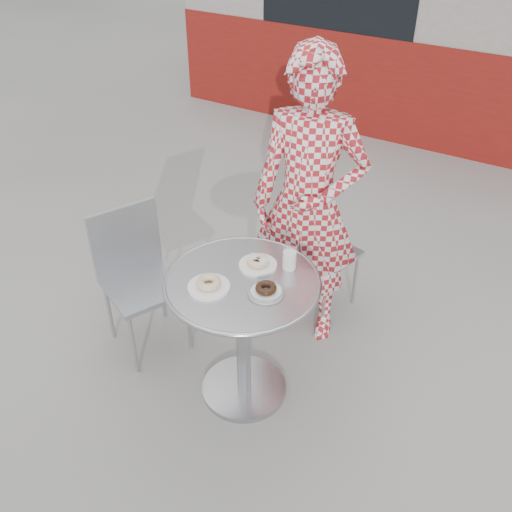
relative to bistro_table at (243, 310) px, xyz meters
The scene contains 9 objects.
ground 0.58m from the bistro_table, 78.59° to the right, with size 60.00×60.00×0.00m, color #9D9A95.
bistro_table is the anchor object (origin of this frame).
chair_far 0.93m from the bistro_table, 88.73° to the left, with size 0.45×0.45×0.79m.
chair_left 0.77m from the bistro_table, behind, with size 0.54×0.54×0.86m.
seated_person 0.71m from the bistro_table, 88.72° to the left, with size 0.63×0.41×1.72m, color maroon.
plate_far 0.25m from the bistro_table, 88.06° to the left, with size 0.19×0.19×0.05m.
plate_near 0.27m from the bistro_table, 128.14° to the right, with size 0.20×0.20×0.05m.
plate_checker 0.25m from the bistro_table, ahead, with size 0.17×0.17×0.05m.
milk_cup 0.35m from the bistro_table, 54.45° to the left, with size 0.07×0.07×0.11m.
Camera 1 is at (1.16, -1.79, 2.45)m, focal length 40.00 mm.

